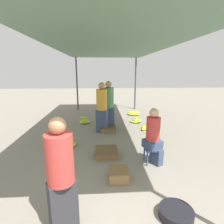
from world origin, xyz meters
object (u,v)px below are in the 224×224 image
at_px(shopper_walking_mid, 102,107).
at_px(shopper_walking_far, 109,105).
at_px(vendor_foreground, 61,176).
at_px(vendor_seated, 154,136).
at_px(banana_pile_right_2, 137,121).
at_px(crate_mid, 106,152).
at_px(banana_pile_left_0, 69,142).
at_px(banana_pile_right_1, 147,128).
at_px(banana_pile_left_1, 85,121).
at_px(stool, 152,150).
at_px(basin_black, 176,213).
at_px(crate_near, 108,129).
at_px(crate_far, 119,175).
at_px(banana_pile_right_0, 134,113).

bearing_deg(shopper_walking_mid, shopper_walking_far, 53.28).
height_order(vendor_foreground, vendor_seated, vendor_foreground).
relative_size(vendor_seated, shopper_walking_far, 0.74).
height_order(banana_pile_right_2, crate_mid, crate_mid).
bearing_deg(banana_pile_left_0, banana_pile_right_1, 25.64).
height_order(banana_pile_left_0, shopper_walking_mid, shopper_walking_mid).
relative_size(vendor_foreground, banana_pile_left_1, 2.87).
bearing_deg(banana_pile_right_1, shopper_walking_far, 173.43).
relative_size(stool, vendor_seated, 0.29).
relative_size(vendor_seated, basin_black, 2.64).
bearing_deg(banana_pile_right_2, crate_mid, -115.23).
relative_size(basin_black, banana_pile_right_1, 0.82).
distance_m(vendor_foreground, crate_near, 3.96).
bearing_deg(vendor_seated, banana_pile_right_1, 77.77).
bearing_deg(shopper_walking_far, crate_far, -88.91).
xyz_separation_m(stool, basin_black, (-0.08, -1.54, -0.23)).
distance_m(banana_pile_left_0, crate_near, 1.62).
distance_m(basin_black, banana_pile_left_0, 3.25).
bearing_deg(basin_black, crate_far, 128.39).
distance_m(stool, banana_pile_left_0, 2.31).
height_order(crate_near, crate_far, crate_far).
distance_m(banana_pile_left_0, shopper_walking_far, 1.98).
relative_size(banana_pile_right_1, shopper_walking_far, 0.34).
height_order(vendor_seated, crate_near, vendor_seated).
distance_m(vendor_foreground, shopper_walking_mid, 3.79).
xyz_separation_m(vendor_foreground, basin_black, (1.54, 0.10, -0.73)).
height_order(crate_mid, crate_far, crate_far).
distance_m(banana_pile_right_0, banana_pile_right_2, 1.29).
distance_m(stool, basin_black, 1.56).
distance_m(basin_black, crate_mid, 2.14).
xyz_separation_m(banana_pile_right_2, crate_far, (-1.13, -3.83, 0.05)).
xyz_separation_m(banana_pile_left_1, banana_pile_right_0, (2.22, 1.26, -0.01)).
height_order(vendor_seated, shopper_walking_far, shopper_walking_far).
bearing_deg(banana_pile_left_0, crate_near, 44.88).
height_order(banana_pile_right_2, shopper_walking_mid, shopper_walking_mid).
xyz_separation_m(banana_pile_left_0, banana_pile_left_1, (0.25, 2.19, -0.04)).
xyz_separation_m(banana_pile_right_0, crate_near, (-1.32, -2.30, 0.03)).
bearing_deg(banana_pile_right_2, vendor_seated, -95.30).
height_order(basin_black, banana_pile_right_1, banana_pile_right_1).
bearing_deg(crate_near, shopper_walking_mid, -160.85).
distance_m(banana_pile_right_0, crate_mid, 4.35).
bearing_deg(crate_mid, banana_pile_right_2, 64.77).
distance_m(banana_pile_right_1, crate_near, 1.42).
xyz_separation_m(crate_far, shopper_walking_far, (-0.06, 3.05, 0.77)).
height_order(vendor_foreground, basin_black, vendor_foreground).
bearing_deg(banana_pile_left_0, basin_black, -52.73).
xyz_separation_m(stool, crate_far, (-0.81, -0.61, -0.19)).
bearing_deg(vendor_foreground, shopper_walking_mid, 82.16).
distance_m(banana_pile_right_2, crate_far, 3.99).
bearing_deg(shopper_walking_far, banana_pile_right_2, 33.06).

